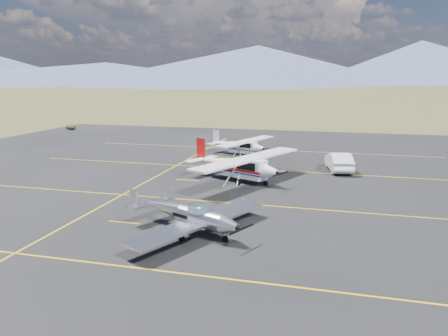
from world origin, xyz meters
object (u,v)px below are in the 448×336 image
at_px(aircraft_low_wing, 191,215).
at_px(aircraft_plain, 238,145).
at_px(aircraft_cessna, 236,164).
at_px(sedan, 339,162).

distance_m(aircraft_low_wing, aircraft_plain, 24.35).
bearing_deg(aircraft_cessna, aircraft_low_wing, -63.87).
xyz_separation_m(aircraft_low_wing, aircraft_cessna, (-0.41, 12.42, 0.40)).
bearing_deg(sedan, aircraft_plain, -39.32).
distance_m(aircraft_cessna, aircraft_plain, 12.02).
bearing_deg(aircraft_low_wing, sedan, 91.99).
height_order(aircraft_low_wing, sedan, aircraft_low_wing).
height_order(aircraft_low_wing, aircraft_plain, aircraft_plain).
height_order(aircraft_low_wing, aircraft_cessna, aircraft_cessna).
relative_size(aircraft_plain, sedan, 1.87).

